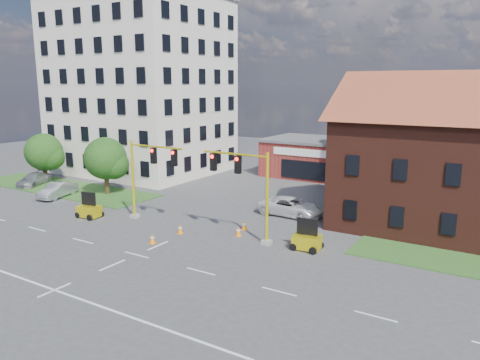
{
  "coord_description": "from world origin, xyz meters",
  "views": [
    {
      "loc": [
        20.12,
        -20.14,
        10.53
      ],
      "look_at": [
        1.43,
        10.0,
        3.19
      ],
      "focal_mm": 35.0,
      "sensor_mm": 36.0,
      "label": 1
    }
  ],
  "objects_px": {
    "signal_mast_west": "(148,172)",
    "signal_mast_east": "(246,184)",
    "trailer_east": "(307,240)",
    "pickup_white": "(291,207)",
    "trailer_west": "(89,210)"
  },
  "relations": [
    {
      "from": "trailer_west",
      "to": "trailer_east",
      "type": "xyz_separation_m",
      "value": [
        17.81,
        2.33,
        -0.0
      ]
    },
    {
      "from": "trailer_west",
      "to": "trailer_east",
      "type": "height_order",
      "value": "trailer_west"
    },
    {
      "from": "signal_mast_east",
      "to": "trailer_west",
      "type": "distance_m",
      "value": 14.0
    },
    {
      "from": "signal_mast_east",
      "to": "pickup_white",
      "type": "relative_size",
      "value": 1.16
    },
    {
      "from": "signal_mast_east",
      "to": "trailer_west",
      "type": "bearing_deg",
      "value": -172.2
    },
    {
      "from": "trailer_east",
      "to": "pickup_white",
      "type": "height_order",
      "value": "trailer_east"
    },
    {
      "from": "signal_mast_west",
      "to": "signal_mast_east",
      "type": "relative_size",
      "value": 1.0
    },
    {
      "from": "trailer_east",
      "to": "signal_mast_east",
      "type": "bearing_deg",
      "value": 179.74
    },
    {
      "from": "signal_mast_east",
      "to": "trailer_east",
      "type": "bearing_deg",
      "value": 6.43
    },
    {
      "from": "signal_mast_west",
      "to": "signal_mast_east",
      "type": "height_order",
      "value": "same"
    },
    {
      "from": "signal_mast_west",
      "to": "trailer_east",
      "type": "distance_m",
      "value": 13.46
    },
    {
      "from": "signal_mast_west",
      "to": "pickup_white",
      "type": "height_order",
      "value": "signal_mast_west"
    },
    {
      "from": "trailer_east",
      "to": "pickup_white",
      "type": "relative_size",
      "value": 0.37
    },
    {
      "from": "trailer_east",
      "to": "trailer_west",
      "type": "bearing_deg",
      "value": -179.22
    },
    {
      "from": "signal_mast_west",
      "to": "trailer_west",
      "type": "bearing_deg",
      "value": -158.83
    }
  ]
}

